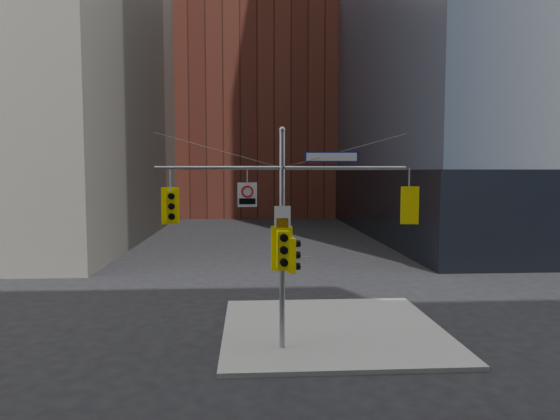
{
  "coord_description": "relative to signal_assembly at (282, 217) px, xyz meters",
  "views": [
    {
      "loc": [
        -1.06,
        -13.85,
        5.89
      ],
      "look_at": [
        -0.07,
        2.0,
        4.66
      ],
      "focal_mm": 32.0,
      "sensor_mm": 36.0,
      "label": 1
    }
  ],
  "objects": [
    {
      "name": "street_blade_ew",
      "position": [
        0.45,
        0.01,
        -1.37
      ],
      "size": [
        0.83,
        0.11,
        0.17
      ],
      "rotation": [
        0.0,
        0.0,
        0.09
      ],
      "color": "silver",
      "rests_on": "ground"
    },
    {
      "name": "regulatory_sign_arm",
      "position": [
        -1.11,
        -0.02,
        0.76
      ],
      "size": [
        0.62,
        0.09,
        0.78
      ],
      "rotation": [
        0.0,
        0.0,
        0.05
      ],
      "color": "silver",
      "rests_on": "ground"
    },
    {
      "name": "traffic_light_east_arm",
      "position": [
        4.12,
        0.0,
        0.38
      ],
      "size": [
        0.58,
        0.49,
        1.22
      ],
      "rotation": [
        0.0,
        0.0,
        3.03
      ],
      "color": "#FFEC0D",
      "rests_on": "ground"
    },
    {
      "name": "traffic_light_west_arm",
      "position": [
        -3.52,
        0.01,
        0.38
      ],
      "size": [
        0.56,
        0.52,
        1.18
      ],
      "rotation": [
        0.0,
        0.0,
        0.25
      ],
      "color": "#FFEC0D",
      "rests_on": "ground"
    },
    {
      "name": "traffic_light_pole_front",
      "position": [
        -0.0,
        -0.27,
        -0.98
      ],
      "size": [
        0.69,
        0.57,
        1.44
      ],
      "rotation": [
        0.0,
        0.0,
        0.1
      ],
      "color": "#FFEC0D",
      "rests_on": "ground"
    },
    {
      "name": "regulatory_sign_pole",
      "position": [
        0.0,
        -0.11,
        0.01
      ],
      "size": [
        0.53,
        0.09,
        0.69
      ],
      "rotation": [
        0.0,
        0.0,
        0.11
      ],
      "color": "silver",
      "rests_on": "ground"
    },
    {
      "name": "ground",
      "position": [
        0.0,
        -1.99,
        -4.42
      ],
      "size": [
        160.0,
        160.0,
        0.0
      ],
      "primitive_type": "plane",
      "color": "black",
      "rests_on": "ground"
    },
    {
      "name": "street_sign_blade",
      "position": [
        1.58,
        0.0,
        1.93
      ],
      "size": [
        1.71,
        0.16,
        0.33
      ],
      "rotation": [
        0.0,
        0.0,
        -0.07
      ],
      "color": "navy",
      "rests_on": "ground"
    },
    {
      "name": "signal_assembly",
      "position": [
        0.0,
        0.0,
        0.0
      ],
      "size": [
        8.0,
        0.8,
        7.3
      ],
      "color": "gray",
      "rests_on": "ground"
    },
    {
      "name": "sidewalk_corner",
      "position": [
        2.0,
        2.01,
        -4.34
      ],
      "size": [
        8.0,
        8.0,
        0.15
      ],
      "primitive_type": "cube",
      "color": "gray",
      "rests_on": "ground"
    },
    {
      "name": "podium_ne",
      "position": [
        28.0,
        30.01,
        -1.42
      ],
      "size": [
        36.4,
        36.4,
        6.0
      ],
      "primitive_type": "cube",
      "color": "black",
      "rests_on": "ground"
    },
    {
      "name": "traffic_light_pole_side",
      "position": [
        0.33,
        0.02,
        -1.23
      ],
      "size": [
        0.47,
        0.4,
        1.12
      ],
      "rotation": [
        0.0,
        0.0,
        1.74
      ],
      "color": "#FFEC0D",
      "rests_on": "ground"
    },
    {
      "name": "brick_midrise",
      "position": [
        0.0,
        56.01,
        9.58
      ],
      "size": [
        26.0,
        20.0,
        28.0
      ],
      "primitive_type": "cube",
      "color": "brown",
      "rests_on": "ground"
    },
    {
      "name": "street_blade_ns",
      "position": [
        0.0,
        0.46,
        -1.74
      ],
      "size": [
        0.12,
        0.73,
        0.15
      ],
      "rotation": [
        0.0,
        0.0,
        -0.12
      ],
      "color": "#145926",
      "rests_on": "ground"
    }
  ]
}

